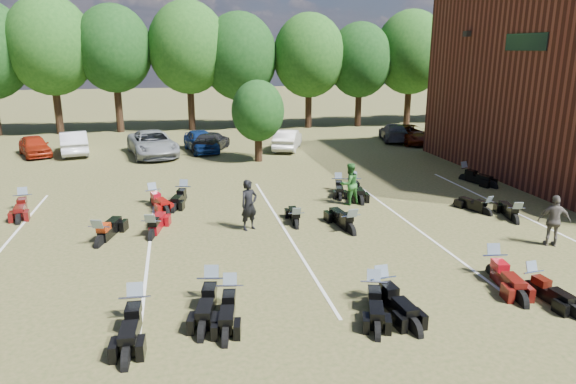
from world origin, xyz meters
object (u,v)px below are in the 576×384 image
object	(u,v)px
person_black	(249,205)
person_grey	(554,221)
person_green	(350,184)
motorcycle_3	(373,303)
car_0	(35,146)
motorcycle_14	(25,210)
car_4	(201,141)
motorcycle_7	(152,238)
motorcycle_0	(137,322)

from	to	relation	value
person_black	person_grey	world-z (taller)	person_black
person_black	person_green	world-z (taller)	person_black
motorcycle_3	car_0	bearing A→B (deg)	138.64
person_black	person_green	xyz separation A→B (m)	(4.81, 2.35, -0.04)
motorcycle_14	car_4	bearing A→B (deg)	47.44
motorcycle_7	motorcycle_0	bearing A→B (deg)	100.14
car_0	motorcycle_14	bearing A→B (deg)	-101.60
motorcycle_0	motorcycle_14	world-z (taller)	motorcycle_0
person_black	car_0	bearing A→B (deg)	98.49
person_green	person_grey	size ratio (longest dim) A/B	1.02
car_0	person_grey	world-z (taller)	person_grey
car_0	person_black	world-z (taller)	person_black
car_4	motorcycle_3	world-z (taller)	car_4
motorcycle_7	car_0	bearing A→B (deg)	-53.47
motorcycle_14	motorcycle_0	bearing A→B (deg)	-71.03
motorcycle_14	motorcycle_7	bearing A→B (deg)	-47.78
person_grey	person_green	bearing A→B (deg)	-26.33
car_0	motorcycle_14	xyz separation A→B (m)	(2.44, -12.41, -0.66)
person_black	motorcycle_0	size ratio (longest dim) A/B	0.77
person_black	person_grey	bearing A→B (deg)	-46.98
car_0	motorcycle_7	size ratio (longest dim) A/B	1.62
motorcycle_0	motorcycle_3	distance (m)	6.24
car_4	person_green	distance (m)	14.87
person_grey	motorcycle_14	world-z (taller)	person_grey
car_0	motorcycle_3	world-z (taller)	car_0
person_black	motorcycle_3	distance (m)	7.10
person_black	motorcycle_3	world-z (taller)	person_black
car_4	person_green	size ratio (longest dim) A/B	2.30
car_0	person_grey	bearing A→B (deg)	-66.51
car_0	person_black	bearing A→B (deg)	-78.35
motorcycle_3	motorcycle_14	world-z (taller)	motorcycle_14
person_grey	motorcycle_7	bearing A→B (deg)	8.07
person_grey	motorcycle_14	distance (m)	21.05
car_4	motorcycle_7	distance (m)	16.46
person_green	motorcycle_3	distance (m)	9.30
person_green	motorcycle_0	size ratio (longest dim) A/B	0.74
person_grey	motorcycle_7	size ratio (longest dim) A/B	0.77
person_grey	motorcycle_3	size ratio (longest dim) A/B	0.79
person_grey	motorcycle_3	distance (m)	8.21
person_grey	motorcycle_7	xyz separation A→B (m)	(-13.78, 3.73, -0.92)
person_black	motorcycle_0	bearing A→B (deg)	-146.98
motorcycle_7	motorcycle_14	xyz separation A→B (m)	(-5.49, 4.67, 0.00)
car_0	motorcycle_0	xyz separation A→B (m)	(7.78, -23.17, -0.66)
car_0	person_green	world-z (taller)	person_green
motorcycle_3	person_black	bearing A→B (deg)	128.23
motorcycle_7	motorcycle_14	world-z (taller)	motorcycle_14
person_grey	motorcycle_7	world-z (taller)	person_grey
car_4	car_0	bearing A→B (deg)	164.28
car_4	motorcycle_7	bearing A→B (deg)	-110.37
person_grey	motorcycle_14	size ratio (longest dim) A/B	0.75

